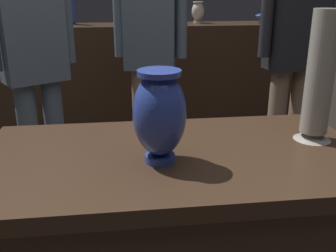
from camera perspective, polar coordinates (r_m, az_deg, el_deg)
name	(u,v)px	position (r m, az deg, el deg)	size (l,w,h in m)	color
back_display_shelf	(138,83)	(3.41, -4.32, 6.16)	(2.60, 0.40, 0.99)	#382619
vase_centerpiece	(160,114)	(1.12, -1.23, 1.77)	(0.15, 0.15, 0.27)	#2D429E
vase_tall_behind	(319,81)	(1.37, 21.05, 6.14)	(0.12, 0.12, 0.43)	gray
shelf_vase_far_right	(261,16)	(3.51, 13.30, 15.20)	(0.09, 0.09, 0.08)	#2D429E
shelf_vase_center	(136,11)	(3.39, -4.65, 16.25)	(0.12, 0.12, 0.18)	silver
shelf_vase_right	(198,11)	(3.45, 4.36, 16.22)	(0.11, 0.11, 0.17)	silver
shelf_vase_far_left	(6,17)	(3.51, -22.40, 14.35)	(0.10, 0.10, 0.18)	#477A38
shelf_vase_left	(71,6)	(3.40, -13.82, 16.48)	(0.09, 0.09, 0.29)	#2D429E
visitor_near_right	(295,41)	(2.47, 17.89, 11.58)	(0.46, 0.23, 1.66)	#846B56
visitor_center_back	(150,46)	(2.58, -2.57, 11.44)	(0.46, 0.25, 1.57)	#846B56
visitor_near_left	(33,52)	(2.23, -18.93, 10.05)	(0.41, 0.32, 1.63)	slate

